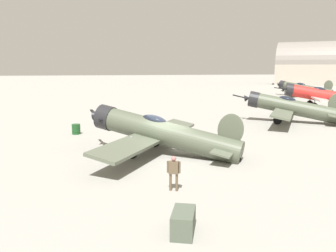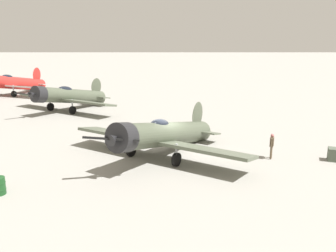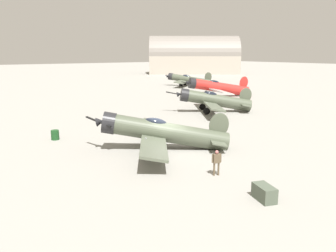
{
  "view_description": "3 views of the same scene",
  "coord_description": "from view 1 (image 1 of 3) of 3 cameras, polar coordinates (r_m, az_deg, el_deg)",
  "views": [
    {
      "loc": [
        -20.46,
        3.87,
        5.38
      ],
      "look_at": [
        0.0,
        0.0,
        1.8
      ],
      "focal_mm": 37.11,
      "sensor_mm": 36.0,
      "label": 1
    },
    {
      "loc": [
        -0.03,
        21.15,
        6.94
      ],
      "look_at": [
        0.0,
        0.0,
        1.8
      ],
      "focal_mm": 37.55,
      "sensor_mm": 36.0,
      "label": 2
    },
    {
      "loc": [
        -20.16,
        14.44,
        7.2
      ],
      "look_at": [
        0.0,
        0.0,
        1.8
      ],
      "focal_mm": 36.33,
      "sensor_mm": 36.0,
      "label": 3
    }
  ],
  "objects": [
    {
      "name": "fuel_drum",
      "position": [
        28.84,
        -14.86,
        -0.5
      ],
      "size": [
        0.7,
        0.7,
        0.81
      ],
      "color": "#19471E",
      "rests_on": "ground_plane"
    },
    {
      "name": "airplane_foreground",
      "position": [
        21.4,
        -1.25,
        -1.11
      ],
      "size": [
        10.9,
        9.33,
        3.18
      ],
      "rotation": [
        0.0,
        0.0,
        7.28
      ],
      "color": "#4C5442",
      "rests_on": "ground_plane"
    },
    {
      "name": "airplane_outer_stand",
      "position": [
        68.47,
        21.28,
        5.75
      ],
      "size": [
        9.93,
        10.62,
        3.12
      ],
      "rotation": [
        0.0,
        0.0,
        6.93
      ],
      "color": "#4C5442",
      "rests_on": "ground_plane"
    },
    {
      "name": "airplane_mid_apron",
      "position": [
        35.59,
        19.49,
        2.93
      ],
      "size": [
        11.25,
        9.25,
        3.08
      ],
      "rotation": [
        0.0,
        0.0,
        7.28
      ],
      "color": "#4C5442",
      "rests_on": "ground_plane"
    },
    {
      "name": "ground_crew_mechanic",
      "position": [
        15.19,
        0.94,
        -7.24
      ],
      "size": [
        0.35,
        0.57,
        1.55
      ],
      "rotation": [
        0.0,
        0.0,
        2.76
      ],
      "color": "brown",
      "rests_on": "ground_plane"
    },
    {
      "name": "equipment_crate",
      "position": [
        11.71,
        2.53,
        -15.52
      ],
      "size": [
        1.48,
        1.11,
        0.77
      ],
      "rotation": [
        0.0,
        0.0,
        5.94
      ],
      "color": "#4C5647",
      "rests_on": "ground_plane"
    },
    {
      "name": "distant_hangar",
      "position": [
        112.64,
        25.2,
        8.65
      ],
      "size": [
        28.13,
        32.09,
        13.4
      ],
      "rotation": [
        0.0,
        0.0,
        7.24
      ],
      "color": "#ADA393",
      "rests_on": "ground_plane"
    },
    {
      "name": "airplane_far_line",
      "position": [
        50.09,
        24.09,
        4.56
      ],
      "size": [
        12.89,
        11.53,
        3.43
      ],
      "rotation": [
        0.0,
        0.0,
        7.45
      ],
      "color": "red",
      "rests_on": "ground_plane"
    },
    {
      "name": "ground_plane",
      "position": [
        21.51,
        -0.0,
        -4.73
      ],
      "size": [
        400.0,
        400.0,
        0.0
      ],
      "primitive_type": "plane",
      "color": "gray"
    }
  ]
}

